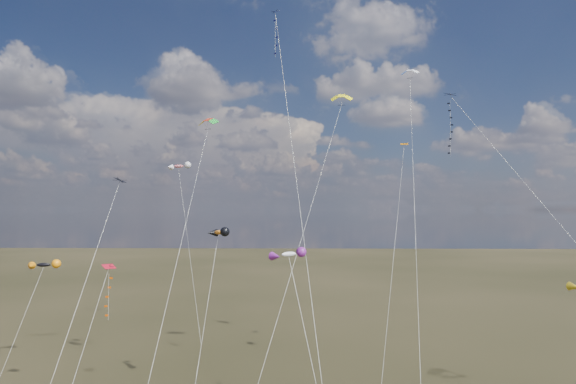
{
  "coord_description": "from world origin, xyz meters",
  "views": [
    {
      "loc": [
        1.2,
        -30.62,
        17.3
      ],
      "look_at": [
        0.0,
        18.0,
        19.0
      ],
      "focal_mm": 32.0,
      "sensor_mm": 36.0,
      "label": 1
    }
  ],
  "objects": [
    {
      "name": "novelty_white_purple",
      "position": [
        0.42,
        4.36,
        14.21
      ],
      "size": [
        4.6,
        8.39,
        14.69
      ],
      "color": "white",
      "rests_on": "ground"
    },
    {
      "name": "diamond_navy_tall",
      "position": [
        -0.88,
        16.9,
        31.68
      ],
      "size": [
        5.09,
        22.22,
        36.85
      ],
      "color": "#0D1454",
      "rests_on": "ground"
    },
    {
      "name": "parafoil_blue_white",
      "position": [
        14.46,
        31.27,
        33.95
      ],
      "size": [
        6.56,
        29.08,
        34.82
      ],
      "color": "blue",
      "rests_on": "ground"
    },
    {
      "name": "diamond_black_high",
      "position": [
        17.2,
        20.28,
        24.57
      ],
      "size": [
        14.06,
        22.83,
        29.26
      ],
      "color": "black",
      "rests_on": "ground"
    },
    {
      "name": "diamond_red_low",
      "position": [
        -14.46,
        10.58,
        10.23
      ],
      "size": [
        2.08,
        7.85,
        12.87
      ],
      "color": "red",
      "rests_on": "ground"
    },
    {
      "name": "diamond_orange_center",
      "position": [
        11.98,
        25.99,
        18.02
      ],
      "size": [
        5.79,
        14.69,
        25.24
      ],
      "color": "#CA6C00",
      "rests_on": "ground"
    },
    {
      "name": "novelty_black_orange",
      "position": [
        -28.37,
        27.81,
        10.97
      ],
      "size": [
        3.19,
        7.73,
        11.55
      ],
      "color": "black",
      "rests_on": "ground"
    },
    {
      "name": "parafoil_yellow",
      "position": [
        5.72,
        26.37,
        29.9
      ],
      "size": [
        10.47,
        24.62,
        30.71
      ],
      "color": "#F8ED0B",
      "rests_on": "ground"
    },
    {
      "name": "novelty_redwhite_stripe",
      "position": [
        -17.17,
        45.95,
        23.81
      ],
      "size": [
        7.58,
        12.34,
        24.49
      ],
      "color": "red",
      "rests_on": "ground"
    },
    {
      "name": "parafoil_tricolor",
      "position": [
        -8.45,
        22.05,
        26.5
      ],
      "size": [
        2.48,
        22.66,
        27.26
      ],
      "color": "yellow",
      "rests_on": "ground"
    },
    {
      "name": "novelty_orange_black",
      "position": [
        -6.83,
        19.17,
        15.06
      ],
      "size": [
        2.54,
        14.01,
        15.63
      ],
      "color": "orange",
      "rests_on": "ground"
    },
    {
      "name": "diamond_black_mid",
      "position": [
        -14.96,
        10.14,
        14.77
      ],
      "size": [
        0.99,
        16.82,
        20.17
      ],
      "color": "black",
      "rests_on": "ground"
    }
  ]
}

